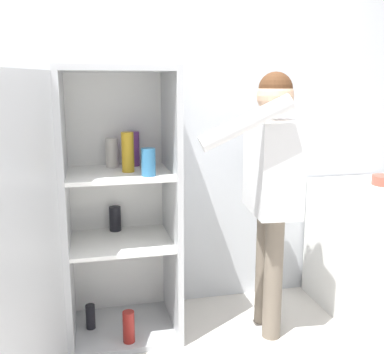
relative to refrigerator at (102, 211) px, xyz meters
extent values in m
cube|color=silver|center=(0.50, 0.43, 0.43)|extent=(7.00, 0.06, 2.55)
cube|color=#B7BABC|center=(0.11, 0.09, -0.83)|extent=(0.69, 0.58, 0.04)
cube|color=#B7BABC|center=(0.11, 0.09, 0.83)|extent=(0.69, 0.58, 0.04)
cube|color=white|center=(0.11, 0.37, 0.00)|extent=(0.69, 0.03, 1.62)
cube|color=#B7BABC|center=(-0.21, 0.09, 0.00)|extent=(0.03, 0.58, 1.62)
cube|color=#B7BABC|center=(0.44, 0.09, 0.00)|extent=(0.04, 0.58, 1.62)
cube|color=white|center=(0.11, 0.09, -0.24)|extent=(0.62, 0.51, 0.02)
cube|color=white|center=(0.11, 0.09, 0.20)|extent=(0.62, 0.51, 0.02)
cube|color=#B7BABC|center=(-0.36, -0.51, 0.00)|extent=(0.27, 0.66, 1.62)
cylinder|color=black|center=(-0.10, 0.10, -0.73)|extent=(0.06, 0.06, 0.16)
cylinder|color=maroon|center=(0.13, -0.11, -0.71)|extent=(0.07, 0.07, 0.20)
cylinder|color=#B78C1E|center=(0.17, 0.08, 0.33)|extent=(0.08, 0.08, 0.24)
cylinder|color=beige|center=(0.09, 0.28, 0.31)|extent=(0.08, 0.08, 0.19)
cylinder|color=teal|center=(0.28, -0.07, 0.29)|extent=(0.08, 0.08, 0.16)
cylinder|color=teal|center=(0.29, 0.16, 0.26)|extent=(0.06, 0.06, 0.10)
cylinder|color=#723884|center=(0.22, 0.28, 0.32)|extent=(0.09, 0.09, 0.22)
cylinder|color=black|center=(0.09, 0.29, -0.14)|extent=(0.08, 0.08, 0.16)
cylinder|color=#726656|center=(1.03, -0.20, -0.44)|extent=(0.12, 0.12, 0.80)
cylinder|color=#726656|center=(1.04, -0.02, -0.44)|extent=(0.12, 0.12, 0.80)
cube|color=silver|center=(1.03, -0.11, 0.24)|extent=(0.30, 0.48, 0.57)
sphere|color=#DBAD89|center=(1.03, -0.11, 0.67)|extent=(0.22, 0.22, 0.22)
sphere|color=#4C2D19|center=(1.03, -0.11, 0.71)|extent=(0.20, 0.20, 0.20)
cylinder|color=silver|center=(0.77, -0.34, 0.53)|extent=(0.53, 0.14, 0.31)
cylinder|color=silver|center=(1.06, 0.15, 0.21)|extent=(0.09, 0.09, 0.54)
cube|color=white|center=(1.81, 0.10, -0.40)|extent=(0.56, 0.56, 0.89)
camera|label=1|loc=(-0.06, -2.62, 0.75)|focal=42.00mm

